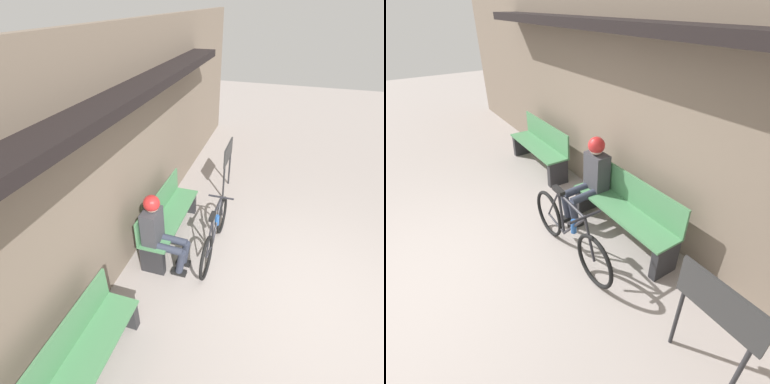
# 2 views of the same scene
# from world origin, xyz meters

# --- Properties ---
(ground_plane) EXTENTS (24.00, 24.00, 0.00)m
(ground_plane) POSITION_xyz_m (0.00, 0.00, 0.00)
(ground_plane) COLOR gray
(storefront_wall) EXTENTS (12.00, 0.56, 3.20)m
(storefront_wall) POSITION_xyz_m (0.00, 2.56, 1.66)
(storefront_wall) COLOR #756656
(storefront_wall) RESTS_ON ground_plane
(park_bench_near) EXTENTS (1.66, 0.42, 0.86)m
(park_bench_near) POSITION_xyz_m (0.59, 2.13, 0.41)
(park_bench_near) COLOR #477F51
(park_bench_near) RESTS_ON ground_plane
(bicycle) EXTENTS (1.68, 0.40, 0.87)m
(bicycle) POSITION_xyz_m (0.51, 1.33, 0.36)
(bicycle) COLOR black
(bicycle) RESTS_ON ground_plane
(person_seated) EXTENTS (0.34, 0.64, 1.23)m
(person_seated) POSITION_xyz_m (-0.03, 2.02, 0.71)
(person_seated) COLOR #2D3342
(person_seated) RESTS_ON ground_plane
(park_bench_far) EXTENTS (1.59, 0.42, 0.86)m
(park_bench_far) POSITION_xyz_m (-1.83, 2.13, 0.40)
(park_bench_far) COLOR #477F51
(park_bench_far) RESTS_ON ground_plane
(signboard) EXTENTS (0.72, 0.04, 1.06)m
(signboard) POSITION_xyz_m (2.30, 1.51, 0.78)
(signboard) COLOR #232326
(signboard) RESTS_ON ground_plane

